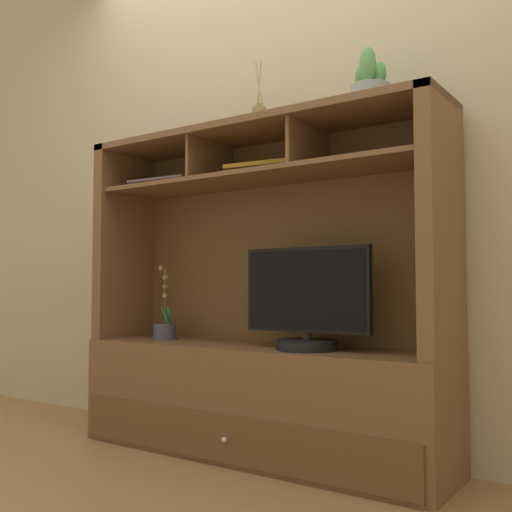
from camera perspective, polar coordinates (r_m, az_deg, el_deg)
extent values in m
cube|color=#987043|center=(2.70, 0.00, -18.73)|extent=(6.00, 6.00, 0.02)
cube|color=tan|center=(2.88, 2.70, 10.61)|extent=(6.00, 0.02, 2.80)
cube|color=brown|center=(2.65, 0.00, -13.61)|extent=(1.68, 0.41, 0.47)
cube|color=brown|center=(2.51, -2.86, -17.03)|extent=(1.62, 0.01, 0.19)
sphere|color=silver|center=(2.50, -3.04, -17.09)|extent=(0.02, 0.02, 0.02)
cube|color=brown|center=(3.14, -12.27, 1.19)|extent=(0.06, 0.38, 0.96)
cube|color=brown|center=(2.25, 17.26, 2.91)|extent=(0.06, 0.38, 0.96)
cube|color=brown|center=(2.76, 2.15, 1.39)|extent=(1.62, 0.02, 0.93)
cube|color=brown|center=(2.69, 0.00, 11.85)|extent=(1.68, 0.38, 0.03)
cube|color=brown|center=(2.65, 0.00, 7.42)|extent=(1.56, 0.35, 0.02)
cube|color=brown|center=(2.82, -4.41, 8.92)|extent=(0.02, 0.33, 0.19)
cube|color=brown|center=(2.53, 4.94, 10.30)|extent=(0.02, 0.33, 0.19)
cylinder|color=black|center=(2.44, 4.87, -8.44)|extent=(0.25, 0.25, 0.04)
cylinder|color=black|center=(2.43, 4.86, -7.61)|extent=(0.04, 0.04, 0.03)
cube|color=black|center=(2.43, 4.84, -3.21)|extent=(0.56, 0.03, 0.34)
cube|color=black|center=(2.41, 4.65, -3.21)|extent=(0.53, 0.00, 0.31)
cylinder|color=#424259|center=(2.96, -8.69, -7.13)|extent=(0.11, 0.11, 0.07)
cylinder|color=#424259|center=(2.97, -8.70, -7.77)|extent=(0.12, 0.12, 0.01)
cylinder|color=#4C6B38|center=(2.96, -8.66, -3.78)|extent=(0.03, 0.03, 0.27)
sphere|color=#B8923C|center=(2.96, -8.68, -3.78)|extent=(0.03, 0.03, 0.03)
sphere|color=#B8923C|center=(2.97, -8.64, -2.90)|extent=(0.02, 0.02, 0.02)
sphere|color=#B8923C|center=(2.97, -8.59, -2.03)|extent=(0.03, 0.03, 0.03)
sphere|color=#B8923C|center=(2.96, -9.07, -1.15)|extent=(0.02, 0.02, 0.02)
ellipsoid|color=#277839|center=(2.94, -8.56, -5.85)|extent=(0.05, 0.06, 0.12)
ellipsoid|color=#277839|center=(2.95, -8.30, -5.84)|extent=(0.05, 0.06, 0.11)
cube|color=#537863|center=(2.68, 1.14, 7.63)|extent=(0.33, 0.27, 0.01)
cube|color=beige|center=(2.68, 1.22, 7.96)|extent=(0.39, 0.22, 0.02)
cube|color=gold|center=(2.68, 1.11, 8.37)|extent=(0.35, 0.28, 0.02)
cube|color=#3A2C4D|center=(2.97, -8.63, 6.68)|extent=(0.32, 0.22, 0.02)
cube|color=#72605F|center=(2.97, -8.45, 6.99)|extent=(0.35, 0.24, 0.01)
cylinder|color=olive|center=(2.73, 0.28, 12.99)|extent=(0.06, 0.06, 0.09)
cylinder|color=olive|center=(2.74, 0.28, 14.11)|extent=(0.03, 0.03, 0.02)
cylinder|color=tan|center=(2.77, 0.35, 16.06)|extent=(0.00, 0.05, 0.21)
cylinder|color=tan|center=(2.77, 0.36, 16.04)|extent=(0.03, 0.02, 0.21)
cylinder|color=tan|center=(2.78, 0.29, 16.02)|extent=(0.02, 0.01, 0.22)
cylinder|color=tan|center=(2.78, 0.21, 16.03)|extent=(0.00, 0.04, 0.21)
cylinder|color=tan|center=(2.77, 0.20, 16.06)|extent=(0.05, 0.03, 0.21)
cylinder|color=tan|center=(2.77, 0.27, 16.08)|extent=(0.04, 0.03, 0.21)
cylinder|color=#8E9B99|center=(2.44, 10.85, 14.80)|extent=(0.15, 0.15, 0.08)
cylinder|color=#8E9B99|center=(2.43, 10.86, 14.02)|extent=(0.17, 0.17, 0.01)
ellipsoid|color=#53954C|center=(2.45, 11.41, 16.33)|extent=(0.05, 0.04, 0.09)
ellipsoid|color=#53954C|center=(2.49, 11.53, 16.59)|extent=(0.07, 0.05, 0.10)
ellipsoid|color=#53954C|center=(2.50, 10.24, 16.15)|extent=(0.07, 0.05, 0.13)
ellipsoid|color=#53954C|center=(2.46, 10.20, 16.69)|extent=(0.07, 0.05, 0.08)
ellipsoid|color=#53954C|center=(2.44, 10.58, 17.51)|extent=(0.07, 0.05, 0.14)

